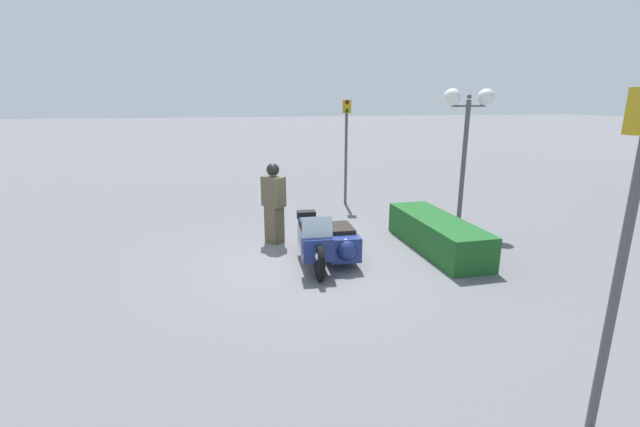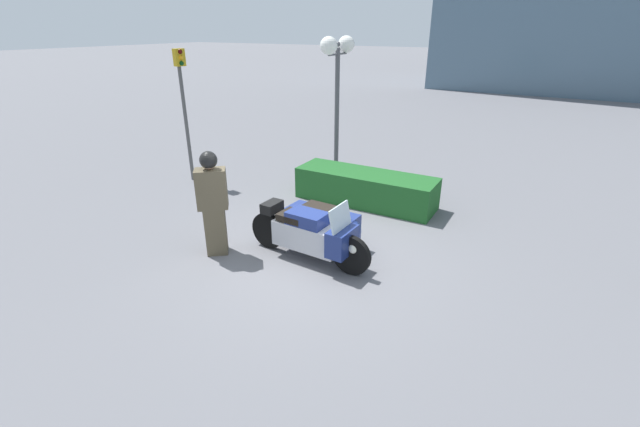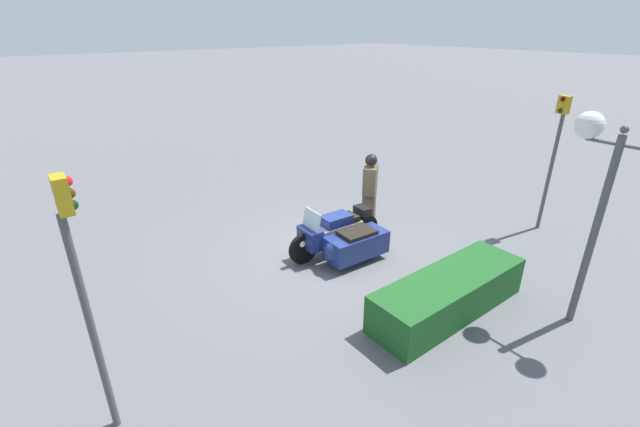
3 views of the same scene
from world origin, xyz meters
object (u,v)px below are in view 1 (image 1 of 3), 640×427
(officer_rider, at_px, (274,201))
(police_motorcycle, at_px, (327,241))
(hedge_bush_curbside, at_px, (437,234))
(traffic_light_near, at_px, (627,220))
(twin_lamp_post, at_px, (468,114))
(traffic_light_far, at_px, (346,137))

(officer_rider, bearing_deg, police_motorcycle, 79.87)
(hedge_bush_curbside, xyz_separation_m, traffic_light_near, (5.36, -1.11, 1.87))
(hedge_bush_curbside, relative_size, twin_lamp_post, 0.90)
(officer_rider, relative_size, traffic_light_near, 0.56)
(hedge_bush_curbside, distance_m, traffic_light_near, 5.79)
(twin_lamp_post, xyz_separation_m, traffic_light_near, (6.89, -2.59, -0.72))
(hedge_bush_curbside, distance_m, traffic_light_far, 5.07)
(officer_rider, xyz_separation_m, twin_lamp_post, (-0.16, 4.99, 1.96))
(police_motorcycle, distance_m, hedge_bush_curbside, 2.63)
(police_motorcycle, xyz_separation_m, hedge_bush_curbside, (-0.25, 2.62, -0.11))
(police_motorcycle, bearing_deg, twin_lamp_post, 116.49)
(officer_rider, height_order, twin_lamp_post, twin_lamp_post)
(police_motorcycle, xyz_separation_m, traffic_light_near, (5.11, 1.51, 1.76))
(traffic_light_near, height_order, traffic_light_far, traffic_light_near)
(traffic_light_far, bearing_deg, officer_rider, -27.01)
(hedge_bush_curbside, bearing_deg, officer_rider, -111.32)
(police_motorcycle, xyz_separation_m, traffic_light_far, (-4.93, 1.86, 1.70))
(traffic_light_near, bearing_deg, hedge_bush_curbside, -10.24)
(officer_rider, height_order, hedge_bush_curbside, officer_rider)
(hedge_bush_curbside, bearing_deg, police_motorcycle, -84.55)
(twin_lamp_post, relative_size, traffic_light_far, 1.08)
(officer_rider, relative_size, twin_lamp_post, 0.53)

